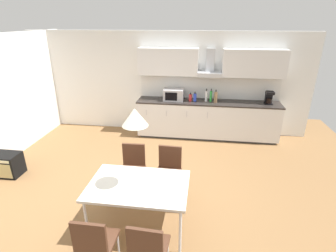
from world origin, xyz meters
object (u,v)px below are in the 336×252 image
(bottle_brown, at_px, (216,97))
(chair_near_right, at_px, (148,247))
(chair_far_right, at_px, (169,167))
(chair_far_left, at_px, (133,165))
(microwave, at_px, (174,95))
(dining_table, at_px, (138,187))
(chair_near_left, at_px, (94,241))
(bottle_blue, at_px, (195,97))
(bottle_white, at_px, (206,96))
(pendant_lamp, at_px, (135,117))
(guitar_amp, at_px, (7,164))
(bottle_green, at_px, (211,96))
(coffee_maker, at_px, (269,98))
(bottle_red, at_px, (190,98))

(bottle_brown, bearing_deg, chair_near_right, -101.13)
(bottle_brown, bearing_deg, chair_far_right, -108.02)
(chair_far_left, bearing_deg, chair_far_right, -0.01)
(chair_near_right, bearing_deg, microwave, 92.94)
(microwave, distance_m, dining_table, 3.34)
(chair_near_left, bearing_deg, bottle_blue, 77.59)
(microwave, xyz_separation_m, bottle_white, (0.80, 0.01, -0.01))
(chair_near_left, bearing_deg, pendant_lamp, 69.92)
(chair_near_left, xyz_separation_m, guitar_amp, (-2.54, 1.83, -0.31))
(chair_far_right, xyz_separation_m, guitar_amp, (-3.15, 0.18, -0.31))
(microwave, relative_size, chair_far_left, 0.55)
(microwave, distance_m, chair_near_right, 4.18)
(chair_near_right, xyz_separation_m, pendant_lamp, (-0.30, 0.82, 1.17))
(dining_table, bearing_deg, microwave, 88.56)
(microwave, relative_size, dining_table, 0.36)
(bottle_green, bearing_deg, bottle_blue, -175.15)
(dining_table, height_order, chair_near_left, chair_near_left)
(dining_table, bearing_deg, coffee_maker, 55.03)
(microwave, xyz_separation_m, bottle_green, (0.91, 0.02, -0.01))
(dining_table, bearing_deg, guitar_amp, 160.48)
(bottle_brown, distance_m, chair_near_left, 4.36)
(guitar_amp, bearing_deg, chair_far_left, -4.17)
(coffee_maker, distance_m, bottle_brown, 1.24)
(microwave, bearing_deg, chair_far_right, -84.93)
(bottle_white, xyz_separation_m, chair_far_left, (-1.18, -2.51, -0.53))
(chair_far_left, bearing_deg, pendant_lamp, -69.77)
(chair_far_left, bearing_deg, bottle_blue, 69.86)
(bottle_white, relative_size, chair_far_right, 0.36)
(coffee_maker, xyz_separation_m, chair_far_left, (-2.64, -2.52, -0.54))
(chair_far_left, bearing_deg, bottle_brown, 60.16)
(chair_far_right, distance_m, chair_near_right, 1.64)
(bottle_brown, distance_m, pendant_lamp, 3.51)
(chair_near_left, relative_size, guitar_amp, 1.67)
(bottle_green, distance_m, chair_far_left, 2.88)
(coffee_maker, bearing_deg, chair_near_right, -116.12)
(chair_near_left, bearing_deg, chair_far_right, 69.78)
(microwave, bearing_deg, chair_near_left, -95.30)
(chair_near_right, distance_m, pendant_lamp, 1.46)
(bottle_brown, xyz_separation_m, dining_table, (-1.10, -3.27, -0.37))
(bottle_green, height_order, chair_near_left, bottle_green)
(bottle_red, bearing_deg, chair_near_left, -100.93)
(bottle_green, height_order, bottle_white, bottle_white)
(bottle_white, relative_size, bottle_red, 1.55)
(microwave, height_order, bottle_red, microwave)
(bottle_red, relative_size, chair_near_left, 0.23)
(microwave, xyz_separation_m, coffee_maker, (2.26, 0.03, 0.01))
(dining_table, bearing_deg, chair_near_right, -70.17)
(dining_table, bearing_deg, pendant_lamp, -85.24)
(bottle_green, bearing_deg, chair_far_right, -105.20)
(chair_far_right, bearing_deg, bottle_green, 74.80)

